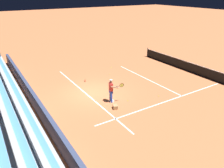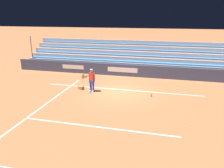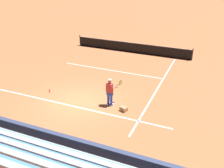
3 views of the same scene
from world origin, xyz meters
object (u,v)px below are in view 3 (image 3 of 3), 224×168
Objects in this scene: tennis_ball_near_player at (146,85)px; tennis_ball_midcourt at (125,99)px; water_bottle at (50,91)px; tennis_ball_far_right at (67,75)px; tennis_player at (110,92)px; ball_box_cardboard at (124,109)px; tennis_ball_stray_back at (57,67)px; tennis_net at (132,47)px.

tennis_ball_near_player is 1.00× the size of tennis_ball_midcourt.
water_bottle is at bearing -167.90° from tennis_ball_midcourt.
water_bottle is (0.38, -2.77, 0.08)m from tennis_ball_far_right.
ball_box_cardboard is (0.98, -0.29, -0.76)m from tennis_player.
tennis_ball_stray_back is at bearing 176.45° from tennis_ball_near_player.
tennis_ball_midcourt is at bearing 12.10° from water_bottle.
tennis_ball_midcourt is 0.01× the size of tennis_net.
tennis_ball_stray_back is at bearing 144.06° from tennis_ball_far_right.
tennis_net is at bearing 68.80° from tennis_ball_far_right.
tennis_ball_far_right is (1.64, -1.19, 0.00)m from tennis_ball_stray_back.
ball_box_cardboard reaches higher than tennis_ball_far_right.
tennis_ball_near_player and tennis_ball_midcourt have the same top height.
tennis_ball_stray_back is 7.59m from tennis_ball_near_player.
ball_box_cardboard is 5.36m from water_bottle.
tennis_player reaches higher than ball_box_cardboard.
ball_box_cardboard is 10.54m from tennis_net.
tennis_net is (-3.00, 10.09, 0.36)m from ball_box_cardboard.
tennis_ball_near_player is at bearing 6.93° from tennis_ball_far_right.
tennis_ball_far_right is (-4.75, 2.77, -0.86)m from tennis_player.
tennis_player is 1.27m from ball_box_cardboard.
water_bottle is at bearing -147.89° from tennis_ball_near_player.
tennis_ball_midcourt is at bearing -73.47° from tennis_net.
tennis_player is at bearing -0.10° from water_bottle.
tennis_net is (2.73, 7.03, 0.46)m from tennis_ball_far_right.
ball_box_cardboard is 6.06× the size of tennis_ball_midcourt.
tennis_ball_stray_back is 0.30× the size of water_bottle.
tennis_player is at bearing -31.80° from tennis_ball_stray_back.
tennis_ball_far_right and tennis_ball_midcourt have the same top height.
tennis_ball_near_player is 5.98m from tennis_ball_far_right.
tennis_ball_far_right is 5.58m from tennis_ball_midcourt.
ball_box_cardboard is at bearing -16.64° from tennis_player.
tennis_ball_near_player is 1.00× the size of tennis_ball_far_right.
tennis_ball_far_right is (-5.73, 3.06, -0.10)m from ball_box_cardboard.
tennis_ball_near_player is at bearing 71.28° from tennis_player.
tennis_ball_midcourt is at bearing -17.79° from tennis_ball_far_right.
tennis_player reaches higher than tennis_net.
tennis_player reaches higher than tennis_ball_near_player.
ball_box_cardboard is 6.50m from tennis_ball_far_right.
water_bottle reaches higher than tennis_ball_far_right.
water_bottle reaches higher than tennis_ball_midcourt.
ball_box_cardboard is at bearing -30.01° from tennis_ball_stray_back.
ball_box_cardboard is 6.06× the size of tennis_ball_far_right.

